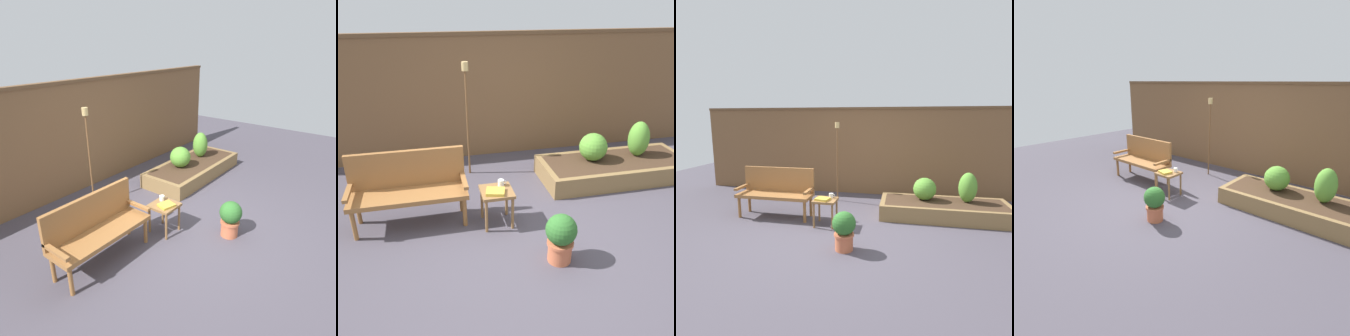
{
  "view_description": "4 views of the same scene",
  "coord_description": "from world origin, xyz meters",
  "views": [
    {
      "loc": [
        -3.6,
        -2.31,
        2.82
      ],
      "look_at": [
        0.64,
        0.95,
        0.61
      ],
      "focal_mm": 33.13,
      "sensor_mm": 36.0,
      "label": 1
    },
    {
      "loc": [
        -1.08,
        -3.48,
        2.62
      ],
      "look_at": [
        -0.12,
        0.57,
        0.64
      ],
      "focal_mm": 37.8,
      "sensor_mm": 36.0,
      "label": 2
    },
    {
      "loc": [
        0.99,
        -4.27,
        1.88
      ],
      "look_at": [
        -0.14,
        1.09,
        0.91
      ],
      "focal_mm": 29.69,
      "sensor_mm": 36.0,
      "label": 3
    },
    {
      "loc": [
        3.08,
        -3.21,
        2.17
      ],
      "look_at": [
        0.03,
        0.31,
        0.64
      ],
      "focal_mm": 28.35,
      "sensor_mm": 36.0,
      "label": 4
    }
  ],
  "objects": [
    {
      "name": "shrub_far_corner",
      "position": [
        2.24,
        1.24,
        0.59
      ],
      "size": [
        0.33,
        0.33,
        0.58
      ],
      "color": "brown",
      "rests_on": "raised_planter_bed"
    },
    {
      "name": "ground_plane",
      "position": [
        0.0,
        0.0,
        0.0
      ],
      "size": [
        14.0,
        14.0,
        0.0
      ],
      "primitive_type": "plane",
      "color": "#47424C"
    },
    {
      "name": "raised_planter_bed",
      "position": [
        1.82,
        1.15,
        0.15
      ],
      "size": [
        2.4,
        1.0,
        0.3
      ],
      "color": "olive",
      "rests_on": "ground_plane"
    },
    {
      "name": "fence_back",
      "position": [
        0.0,
        2.6,
        1.09
      ],
      "size": [
        8.4,
        0.14,
        2.16
      ],
      "color": "brown",
      "rests_on": "ground_plane"
    },
    {
      "name": "tiki_torch",
      "position": [
        -0.45,
        1.83,
        1.23
      ],
      "size": [
        0.1,
        0.1,
        1.81
      ],
      "color": "brown",
      "rests_on": "ground_plane"
    },
    {
      "name": "potted_boxwood",
      "position": [
        0.21,
        -0.58,
        0.32
      ],
      "size": [
        0.34,
        0.34,
        0.58
      ],
      "color": "#C66642",
      "rests_on": "ground_plane"
    },
    {
      "name": "shrub_near_bench",
      "position": [
        1.45,
        1.24,
        0.52
      ],
      "size": [
        0.44,
        0.44,
        0.44
      ],
      "color": "brown",
      "rests_on": "raised_planter_bed"
    },
    {
      "name": "book_on_table",
      "position": [
        -0.34,
        0.23,
        0.5
      ],
      "size": [
        0.27,
        0.25,
        0.04
      ],
      "primitive_type": "cube",
      "rotation": [
        0.0,
        0.0,
        -0.26
      ],
      "color": "gold",
      "rests_on": "side_table"
    },
    {
      "name": "garden_bench",
      "position": [
        -1.38,
        0.61,
        0.54
      ],
      "size": [
        1.44,
        0.48,
        0.94
      ],
      "color": "#936033",
      "rests_on": "ground_plane"
    },
    {
      "name": "cup_on_table",
      "position": [
        -0.23,
        0.4,
        0.52
      ],
      "size": [
        0.11,
        0.08,
        0.08
      ],
      "color": "white",
      "rests_on": "side_table"
    },
    {
      "name": "side_table",
      "position": [
        -0.31,
        0.29,
        0.4
      ],
      "size": [
        0.4,
        0.4,
        0.48
      ],
      "color": "olive",
      "rests_on": "ground_plane"
    }
  ]
}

